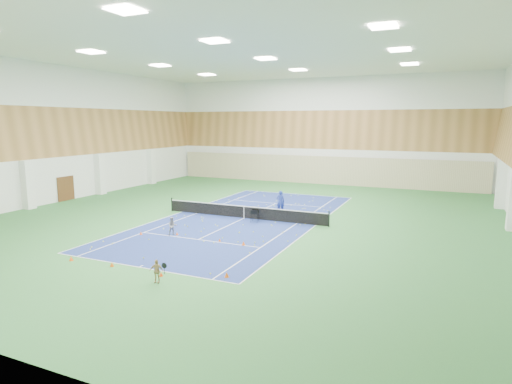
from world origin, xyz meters
TOP-DOWN VIEW (x-y plane):
  - ground at (0.00, 0.00)m, footprint 40.00×40.00m
  - room_shell at (0.00, 0.00)m, footprint 36.00×40.00m
  - wood_cladding at (0.00, 0.00)m, footprint 36.00×40.00m
  - ceiling_light_grid at (0.00, 0.00)m, footprint 21.40×25.40m
  - court_surface at (0.00, 0.00)m, footprint 10.97×23.77m
  - tennis_balls_scatter at (0.00, 0.00)m, footprint 10.57×22.77m
  - tennis_net at (0.00, 0.00)m, footprint 12.80×0.10m
  - back_curtain at (0.00, 19.75)m, footprint 35.40×0.16m
  - door_left_b at (-17.92, 0.00)m, footprint 0.08×1.80m
  - coach at (1.73, 3.00)m, footprint 0.75×0.61m
  - child_court at (-2.07, -6.09)m, footprint 0.71×0.70m
  - child_apron at (2.04, -13.15)m, footprint 0.67×0.46m
  - ball_cart at (1.22, -0.79)m, footprint 0.64×0.64m
  - cone_svc_a at (-3.93, -6.87)m, footprint 0.19×0.19m
  - cone_svc_b at (-1.78, -6.03)m, footprint 0.18×0.18m
  - cone_svc_c at (1.38, -6.22)m, footprint 0.17×0.17m
  - cone_svc_d at (3.03, -6.35)m, footprint 0.22×0.22m
  - cone_base_a at (-3.86, -12.48)m, footprint 0.21×0.21m
  - cone_base_b at (-1.30, -12.32)m, footprint 0.21×0.21m
  - cone_base_c at (1.73, -12.43)m, footprint 0.18×0.18m
  - cone_base_d at (4.58, -11.33)m, footprint 0.23×0.23m

SIDE VIEW (x-z plane):
  - ground at x=0.00m, z-range 0.00..0.00m
  - court_surface at x=0.00m, z-range 0.00..0.01m
  - tennis_balls_scatter at x=0.00m, z-range 0.01..0.08m
  - cone_svc_c at x=1.38m, z-range 0.00..0.19m
  - cone_svc_b at x=-1.78m, z-range 0.00..0.20m
  - cone_base_c at x=1.73m, z-range 0.00..0.20m
  - cone_svc_a at x=-3.93m, z-range 0.00..0.21m
  - cone_base_b at x=-1.30m, z-range 0.00..0.23m
  - cone_base_a at x=-3.86m, z-range 0.00..0.24m
  - cone_svc_d at x=3.03m, z-range 0.00..0.24m
  - cone_base_d at x=4.58m, z-range 0.00..0.25m
  - ball_cart at x=1.22m, z-range 0.00..0.93m
  - child_apron at x=2.04m, z-range 0.00..1.06m
  - tennis_net at x=0.00m, z-range 0.00..1.10m
  - child_court at x=-2.07m, z-range 0.00..1.15m
  - coach at x=1.73m, z-range 0.00..1.76m
  - door_left_b at x=-17.92m, z-range 0.00..2.20m
  - back_curtain at x=0.00m, z-range 0.00..3.20m
  - room_shell at x=0.00m, z-range 0.00..12.00m
  - wood_cladding at x=0.00m, z-range 4.00..12.00m
  - ceiling_light_grid at x=0.00m, z-range 11.89..11.95m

